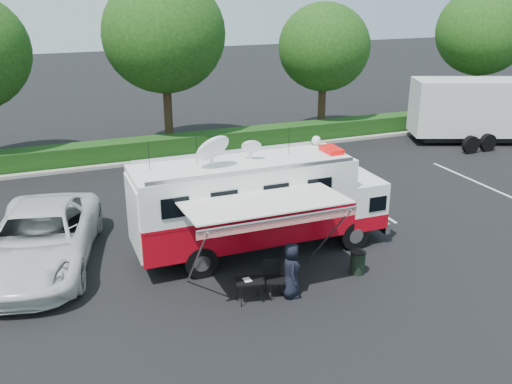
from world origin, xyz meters
The scene contains 10 objects.
ground_plane centered at (0.00, 0.00, 0.00)m, with size 120.00×120.00×0.00m, color black.
back_border centered at (1.14, 12.90, 5.00)m, with size 60.00×6.14×8.87m.
stall_lines centered at (-0.50, 3.00, 0.00)m, with size 24.12×5.50×0.01m.
command_truck centered at (-0.07, 0.00, 1.72)m, with size 8.38×2.31×4.02m.
awning centered at (-0.82, -2.40, 2.59)m, with size 4.57×2.38×2.77m.
white_suv centered at (-6.81, 1.50, 0.00)m, with size 3.08×6.68×1.86m, color silver.
person centered at (-0.32, -3.01, 0.00)m, with size 0.80×0.52×1.63m, color black.
folding_table centered at (-1.52, -2.86, 0.62)m, with size 0.88×0.70×0.67m.
folding_chair centered at (-0.74, -2.73, 0.64)m, with size 0.64×0.67×1.07m.
trash_bin centered at (2.15, -2.54, 0.37)m, with size 0.48×0.48×0.73m.
Camera 1 is at (-6.45, -15.89, 8.46)m, focal length 40.00 mm.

